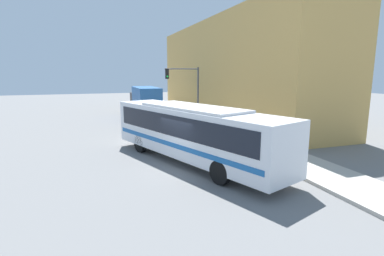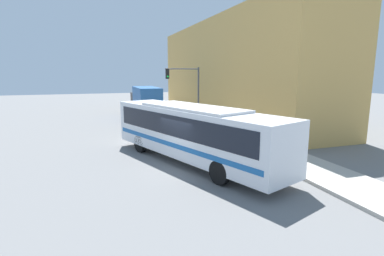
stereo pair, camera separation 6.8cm
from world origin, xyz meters
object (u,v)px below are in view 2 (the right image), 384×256
Objects in this scene: city_bus at (192,130)px; parking_meter at (205,116)px; pedestrian_near_corner at (206,112)px; traffic_light_pole at (187,85)px; fire_hydrant at (244,138)px; delivery_truck at (145,101)px.

parking_meter is (4.48, 9.61, -0.73)m from city_bus.
city_bus is 8.81× the size of parking_meter.
parking_meter is 3.24m from pedestrian_near_corner.
parking_meter is 0.87× the size of pedestrian_near_corner.
traffic_light_pole is 3.61m from pedestrian_near_corner.
city_bus reaches higher than fire_hydrant.
traffic_light_pole is (2.94, -5.77, 1.93)m from delivery_truck.
delivery_truck is 6.76m from traffic_light_pole.
city_bus is 17.64m from delivery_truck.
fire_hydrant is (3.92, -15.19, -1.22)m from delivery_truck.
fire_hydrant is at bearing -75.52° from delivery_truck.
traffic_light_pole is 3.26× the size of pedestrian_near_corner.
delivery_truck is (0.56, 17.63, -0.03)m from city_bus.
delivery_truck is 5.98× the size of parking_meter.
traffic_light_pole is (-0.99, 9.42, 3.15)m from fire_hydrant.
traffic_light_pole reaches higher than pedestrian_near_corner.
pedestrian_near_corner is (1.22, 10.17, 0.39)m from fire_hydrant.
pedestrian_near_corner is (1.22, 3.00, -0.12)m from parking_meter.
pedestrian_near_corner is at bearing 45.47° from city_bus.
city_bus is 13.87m from pedestrian_near_corner.
traffic_light_pole reaches higher than parking_meter.
delivery_truck is 5.17× the size of pedestrian_near_corner.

